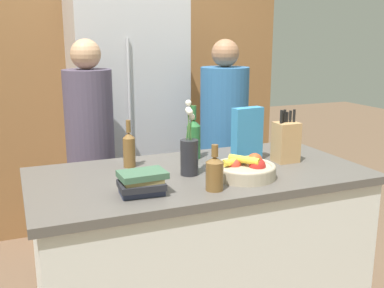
{
  "coord_description": "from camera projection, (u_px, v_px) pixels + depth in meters",
  "views": [
    {
      "loc": [
        -0.85,
        -1.98,
        1.59
      ],
      "look_at": [
        0.0,
        0.1,
        1.05
      ],
      "focal_mm": 42.0,
      "sensor_mm": 36.0,
      "label": 1
    }
  ],
  "objects": [
    {
      "name": "kitchen_island",
      "position": [
        199.0,
        256.0,
        2.36
      ],
      "size": [
        1.67,
        0.83,
        0.93
      ],
      "color": "silver",
      "rests_on": "ground_plane"
    },
    {
      "name": "back_wall_wood",
      "position": [
        118.0,
        73.0,
        3.71
      ],
      "size": [
        2.87,
        0.12,
        2.6
      ],
      "color": "olive",
      "rests_on": "ground_plane"
    },
    {
      "name": "refrigerator",
      "position": [
        128.0,
        121.0,
        3.46
      ],
      "size": [
        0.81,
        0.62,
        1.92
      ],
      "color": "#B7B7BC",
      "rests_on": "ground_plane"
    },
    {
      "name": "fruit_bowl",
      "position": [
        245.0,
        169.0,
        2.15
      ],
      "size": [
        0.3,
        0.3,
        0.11
      ],
      "color": "tan",
      "rests_on": "kitchen_island"
    },
    {
      "name": "knife_block",
      "position": [
        286.0,
        141.0,
        2.41
      ],
      "size": [
        0.12,
        0.11,
        0.29
      ],
      "color": "tan",
      "rests_on": "kitchen_island"
    },
    {
      "name": "flower_vase",
      "position": [
        189.0,
        153.0,
        2.18
      ],
      "size": [
        0.09,
        0.09,
        0.37
      ],
      "color": "#232328",
      "rests_on": "kitchen_island"
    },
    {
      "name": "cereal_box",
      "position": [
        247.0,
        135.0,
        2.41
      ],
      "size": [
        0.17,
        0.08,
        0.29
      ],
      "color": "teal",
      "rests_on": "kitchen_island"
    },
    {
      "name": "coffee_mug",
      "position": [
        242.0,
        143.0,
        2.68
      ],
      "size": [
        0.08,
        0.12,
        0.08
      ],
      "color": "#99332D",
      "rests_on": "kitchen_island"
    },
    {
      "name": "book_stack",
      "position": [
        142.0,
        183.0,
        1.92
      ],
      "size": [
        0.21,
        0.16,
        0.1
      ],
      "color": "#2D334C",
      "rests_on": "kitchen_island"
    },
    {
      "name": "bottle_oil",
      "position": [
        129.0,
        149.0,
        2.31
      ],
      "size": [
        0.06,
        0.06,
        0.25
      ],
      "color": "brown",
      "rests_on": "kitchen_island"
    },
    {
      "name": "bottle_vinegar",
      "position": [
        215.0,
        172.0,
        1.96
      ],
      "size": [
        0.08,
        0.08,
        0.21
      ],
      "color": "brown",
      "rests_on": "kitchen_island"
    },
    {
      "name": "bottle_wine",
      "position": [
        194.0,
        138.0,
        2.47
      ],
      "size": [
        0.08,
        0.08,
        0.3
      ],
      "color": "#286633",
      "rests_on": "kitchen_island"
    },
    {
      "name": "person_at_sink",
      "position": [
        91.0,
        150.0,
        2.84
      ],
      "size": [
        0.3,
        0.3,
        1.58
      ],
      "rotation": [
        0.0,
        0.0,
        0.27
      ],
      "color": "#383842",
      "rests_on": "ground_plane"
    },
    {
      "name": "person_in_blue",
      "position": [
        224.0,
        141.0,
        3.1
      ],
      "size": [
        0.33,
        0.33,
        1.58
      ],
      "rotation": [
        0.0,
        0.0,
        -0.06
      ],
      "color": "#383842",
      "rests_on": "ground_plane"
    }
  ]
}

